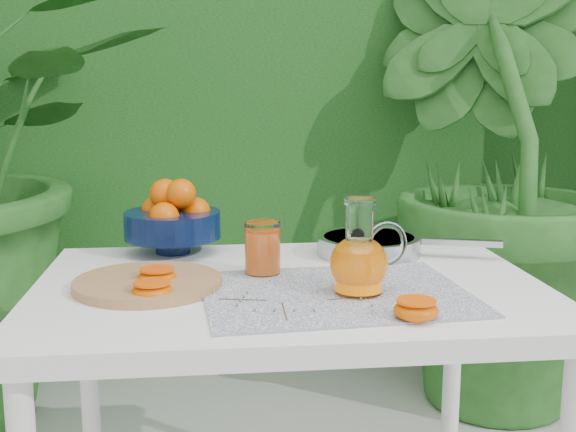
{
  "coord_description": "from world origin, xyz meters",
  "views": [
    {
      "loc": [
        -0.1,
        -1.28,
        1.14
      ],
      "look_at": [
        0.05,
        0.12,
        0.88
      ],
      "focal_mm": 45.0,
      "sensor_mm": 36.0,
      "label": 1
    }
  ],
  "objects": [
    {
      "name": "placemat",
      "position": [
        0.13,
        0.0,
        0.75
      ],
      "size": [
        0.52,
        0.42,
        0.0
      ],
      "primitive_type": "cube",
      "rotation": [
        0.0,
        0.0,
        0.08
      ],
      "color": "#0C1845",
      "rests_on": "white_table"
    },
    {
      "name": "potted_plant_right",
      "position": [
        0.88,
        1.18,
        0.85
      ],
      "size": [
        2.3,
        2.3,
        1.71
      ],
      "primitive_type": "imported",
      "rotation": [
        0.0,
        0.0,
        2.04
      ],
      "color": "#25561D",
      "rests_on": "ground"
    },
    {
      "name": "cutting_board",
      "position": [
        -0.22,
        0.09,
        0.76
      ],
      "size": [
        0.37,
        0.37,
        0.02
      ],
      "primitive_type": "cylinder",
      "rotation": [
        0.0,
        0.0,
        -0.38
      ],
      "color": "#AB704D",
      "rests_on": "white_table"
    },
    {
      "name": "juice_pitcher",
      "position": [
        0.18,
        -0.01,
        0.82
      ],
      "size": [
        0.16,
        0.13,
        0.18
      ],
      "color": "white",
      "rests_on": "white_table"
    },
    {
      "name": "thyme_sprigs",
      "position": [
        0.05,
        -0.05,
        0.76
      ],
      "size": [
        0.3,
        0.18,
        0.01
      ],
      "color": "brown",
      "rests_on": "white_table"
    },
    {
      "name": "hedge_backdrop",
      "position": [
        0.06,
        2.06,
        1.19
      ],
      "size": [
        8.0,
        1.65,
        2.5
      ],
      "color": "#164313",
      "rests_on": "ground"
    },
    {
      "name": "orange_halves",
      "position": [
        -0.06,
        -0.02,
        0.77
      ],
      "size": [
        0.53,
        0.34,
        0.04
      ],
      "color": "#DC5902",
      "rests_on": "white_table"
    },
    {
      "name": "white_table",
      "position": [
        0.05,
        0.1,
        0.67
      ],
      "size": [
        1.0,
        0.7,
        0.75
      ],
      "color": "white",
      "rests_on": "ground"
    },
    {
      "name": "juice_tumbler",
      "position": [
        0.01,
        0.16,
        0.8
      ],
      "size": [
        0.09,
        0.09,
        0.11
      ],
      "color": "white",
      "rests_on": "white_table"
    },
    {
      "name": "saute_pan",
      "position": [
        0.27,
        0.31,
        0.77
      ],
      "size": [
        0.43,
        0.3,
        0.04
      ],
      "color": "#A9AAAE",
      "rests_on": "white_table"
    },
    {
      "name": "fruit_bowl",
      "position": [
        -0.18,
        0.38,
        0.83
      ],
      "size": [
        0.28,
        0.28,
        0.18
      ],
      "color": "black",
      "rests_on": "white_table"
    }
  ]
}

